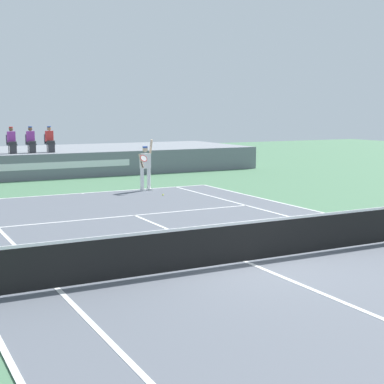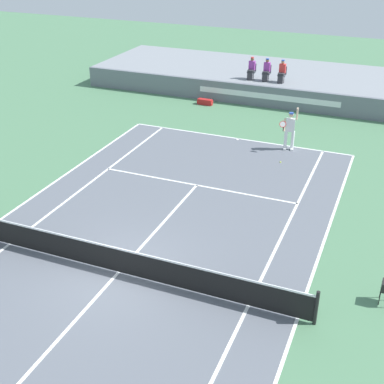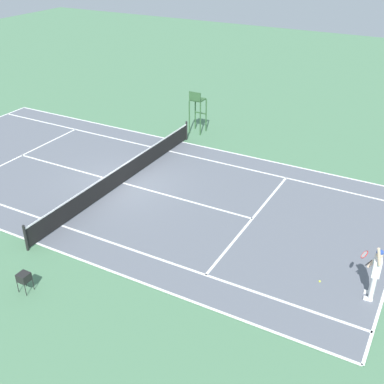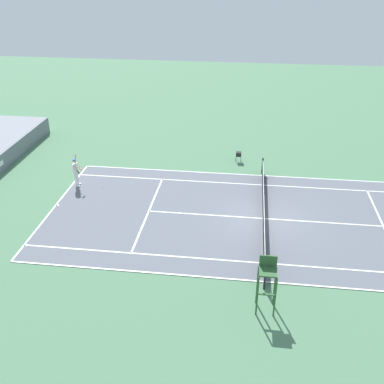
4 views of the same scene
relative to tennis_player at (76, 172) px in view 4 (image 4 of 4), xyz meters
The scene contains 7 objects.
ground_plane 11.82m from the tennis_player, 102.55° to the right, with size 80.00×80.00×0.00m, color #4C7A56.
court 11.82m from the tennis_player, 102.55° to the right, with size 11.08×23.88×0.03m.
net 11.79m from the tennis_player, 102.55° to the right, with size 11.98×0.10×1.07m.
tennis_player is the anchor object (origin of this frame).
tennis_ball 1.87m from the tennis_player, 88.95° to the right, with size 0.07×0.07×0.07m, color #D1E533.
umpire_chair 15.08m from the tennis_player, 130.26° to the right, with size 0.77×0.77×2.44m.
ball_hopper 11.09m from the tennis_player, 62.84° to the right, with size 0.36×0.36×0.70m.
Camera 4 is at (-21.93, 1.13, 13.06)m, focal length 42.86 mm.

